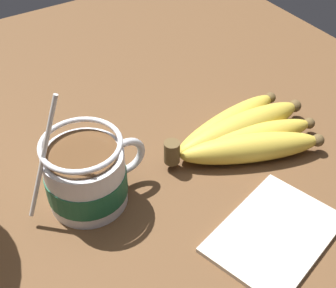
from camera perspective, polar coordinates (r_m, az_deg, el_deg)
table at (r=60.22cm, az=-5.91°, el=-4.27°), size 97.80×97.80×2.91cm
coffee_mug at (r=53.64cm, az=-9.89°, el=-3.85°), size 15.01×9.28×15.83cm
banana_bunch at (r=62.02cm, az=8.93°, el=1.17°), size 22.16×13.97×4.21cm
napkin at (r=53.27cm, az=12.83°, el=-10.64°), size 16.95×13.99×0.60cm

